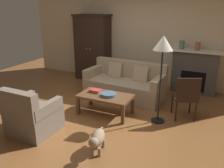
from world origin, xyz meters
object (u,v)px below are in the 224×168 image
object	(u,v)px
book_stack	(96,91)
side_chair_wooden	(186,95)
fruit_bowl	(109,94)
coffee_table	(105,97)
mantel_vase_jade	(182,45)
couch	(125,85)
mantel_vase_terracotta	(197,46)
fireplace	(194,71)
dog	(97,139)
armchair_near_left	(32,116)
floor_lamp	(163,48)
armoire	(93,47)

from	to	relation	value
book_stack	side_chair_wooden	bearing A→B (deg)	12.31
fruit_bowl	coffee_table	bearing A→B (deg)	173.57
coffee_table	mantel_vase_jade	distance (m)	2.53
couch	side_chair_wooden	xyz separation A→B (m)	(1.53, -0.60, 0.19)
couch	book_stack	world-z (taller)	couch
fruit_bowl	mantel_vase_terracotta	bearing A→B (deg)	56.10
fireplace	dog	world-z (taller)	fireplace
book_stack	armchair_near_left	xyz separation A→B (m)	(-0.58, -1.30, -0.13)
mantel_vase_jade	floor_lamp	size ratio (longest dim) A/B	0.13
side_chair_wooden	floor_lamp	size ratio (longest dim) A/B	0.53
book_stack	armchair_near_left	distance (m)	1.43
fireplace	book_stack	xyz separation A→B (m)	(-1.76, -2.05, -0.12)
coffee_table	floor_lamp	distance (m)	1.55
armoire	mantel_vase_jade	size ratio (longest dim) A/B	9.04
book_stack	armchair_near_left	bearing A→B (deg)	-114.12
armoire	mantel_vase_terracotta	xyz separation A→B (m)	(2.95, 0.06, 0.25)
coffee_table	mantel_vase_terracotta	world-z (taller)	mantel_vase_terracotta
couch	dog	size ratio (longest dim) A/B	3.50
couch	mantel_vase_jade	xyz separation A→B (m)	(1.11, 1.04, 0.91)
mantel_vase_terracotta	dog	xyz separation A→B (m)	(-1.00, -3.37, -0.97)
mantel_vase_jade	armchair_near_left	bearing A→B (deg)	-120.50
armoire	armchair_near_left	distance (m)	3.39
fireplace	armoire	world-z (taller)	armoire
fireplace	book_stack	distance (m)	2.71
armoire	fruit_bowl	size ratio (longest dim) A/B	6.22
fruit_bowl	mantel_vase_jade	world-z (taller)	mantel_vase_jade
side_chair_wooden	dog	world-z (taller)	side_chair_wooden
book_stack	floor_lamp	distance (m)	1.69
fruit_bowl	mantel_vase_jade	bearing A→B (deg)	63.81
armchair_near_left	floor_lamp	distance (m)	2.63
mantel_vase_jade	floor_lamp	xyz separation A→B (m)	(-0.03, -1.96, 0.23)
couch	fruit_bowl	bearing A→B (deg)	-86.27
fireplace	book_stack	world-z (taller)	fireplace
fireplace	fruit_bowl	xyz separation A→B (m)	(-1.42, -2.13, -0.12)
armchair_near_left	floor_lamp	xyz separation A→B (m)	(1.94, 1.37, 1.14)
floor_lamp	fireplace	bearing A→B (deg)	78.37
armoire	book_stack	world-z (taller)	armoire
book_stack	armoire	bearing A→B (deg)	121.00
couch	fruit_bowl	world-z (taller)	couch
armoire	book_stack	size ratio (longest dim) A/B	7.48
fruit_bowl	side_chair_wooden	world-z (taller)	side_chair_wooden
mantel_vase_terracotta	dog	world-z (taller)	mantel_vase_terracotta
armchair_near_left	coffee_table	bearing A→B (deg)	55.76
couch	mantel_vase_terracotta	distance (m)	2.03
armoire	mantel_vase_terracotta	bearing A→B (deg)	1.17
mantel_vase_jade	side_chair_wooden	bearing A→B (deg)	-75.53
fireplace	side_chair_wooden	distance (m)	1.66
fruit_bowl	mantel_vase_terracotta	size ratio (longest dim) A/B	1.63
side_chair_wooden	floor_lamp	world-z (taller)	floor_lamp
coffee_table	mantel_vase_terracotta	xyz separation A→B (m)	(1.50, 2.10, 0.85)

